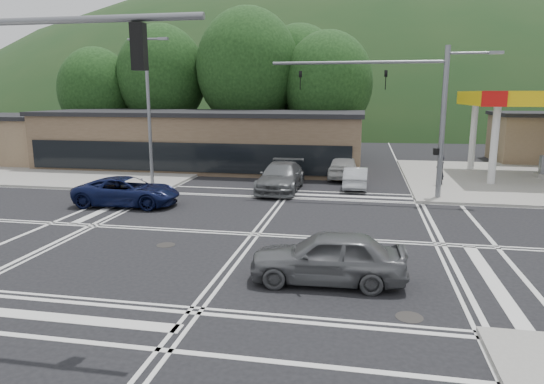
% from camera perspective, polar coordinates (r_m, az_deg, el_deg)
% --- Properties ---
extents(ground, '(120.00, 120.00, 0.00)m').
position_cam_1_polar(ground, '(19.70, -2.00, -5.01)').
color(ground, black).
rests_on(ground, ground).
extents(sidewalk_ne, '(16.00, 16.00, 0.15)m').
position_cam_1_polar(sidewalk_ne, '(35.56, 28.28, 1.19)').
color(sidewalk_ne, gray).
rests_on(sidewalk_ne, ground).
extents(sidewalk_nw, '(16.00, 16.00, 0.15)m').
position_cam_1_polar(sidewalk_nw, '(38.93, -18.96, 2.73)').
color(sidewalk_nw, gray).
rests_on(sidewalk_nw, ground).
extents(commercial_row, '(24.00, 8.00, 4.00)m').
position_cam_1_polar(commercial_row, '(37.63, -8.27, 5.91)').
color(commercial_row, brown).
rests_on(commercial_row, ground).
extents(commercial_nw, '(8.00, 7.00, 3.60)m').
position_cam_1_polar(commercial_nw, '(45.43, -27.82, 5.39)').
color(commercial_nw, '#846B4F').
rests_on(commercial_nw, ground).
extents(hill_north, '(252.00, 126.00, 140.00)m').
position_cam_1_polar(hill_north, '(108.65, 8.59, 8.44)').
color(hill_north, '#1B3719').
rests_on(hill_north, ground).
extents(tree_n_a, '(8.00, 8.00, 11.75)m').
position_cam_1_polar(tree_n_a, '(46.18, -12.82, 13.15)').
color(tree_n_a, '#382619').
rests_on(tree_n_a, ground).
extents(tree_n_b, '(9.00, 9.00, 12.98)m').
position_cam_1_polar(tree_n_b, '(43.68, -2.87, 14.38)').
color(tree_n_b, '#382619').
rests_on(tree_n_b, ground).
extents(tree_n_c, '(7.60, 7.60, 10.87)m').
position_cam_1_polar(tree_n_c, '(42.55, 6.59, 12.64)').
color(tree_n_c, '#382619').
rests_on(tree_n_c, ground).
extents(tree_n_d, '(6.80, 6.80, 9.76)m').
position_cam_1_polar(tree_n_d, '(47.97, -19.95, 11.13)').
color(tree_n_d, '#382619').
rests_on(tree_n_d, ground).
extents(tree_n_e, '(8.40, 8.40, 11.98)m').
position_cam_1_polar(tree_n_e, '(46.86, 3.22, 13.38)').
color(tree_n_e, '#382619').
rests_on(tree_n_e, ground).
extents(streetlight_nw, '(2.50, 0.25, 9.00)m').
position_cam_1_polar(streetlight_nw, '(30.19, -14.23, 10.12)').
color(streetlight_nw, slate).
rests_on(streetlight_nw, ground).
extents(signal_mast_ne, '(11.65, 0.30, 8.00)m').
position_cam_1_polar(signal_mast_ne, '(26.77, 16.90, 9.90)').
color(signal_mast_ne, slate).
rests_on(signal_mast_ne, ground).
extents(car_blue_west, '(5.35, 2.65, 1.46)m').
position_cam_1_polar(car_blue_west, '(25.65, -16.65, 0.07)').
color(car_blue_west, '#0C1338').
rests_on(car_blue_west, ground).
extents(car_grey_center, '(4.74, 2.07, 1.59)m').
position_cam_1_polar(car_grey_center, '(14.76, 6.57, -7.58)').
color(car_grey_center, '#585A5D').
rests_on(car_grey_center, ground).
extents(car_queue_a, '(1.44, 3.95, 1.29)m').
position_cam_1_polar(car_queue_a, '(29.55, 9.84, 1.69)').
color(car_queue_a, '#A9ACB0').
rests_on(car_queue_a, ground).
extents(car_queue_b, '(2.08, 5.04, 1.71)m').
position_cam_1_polar(car_queue_b, '(32.96, 8.51, 3.11)').
color(car_queue_b, silver).
rests_on(car_queue_b, ground).
extents(car_northbound, '(2.36, 5.67, 1.64)m').
position_cam_1_polar(car_northbound, '(28.34, 1.05, 1.80)').
color(car_northbound, '#575A5C').
rests_on(car_northbound, ground).
extents(pedestrian, '(0.76, 0.76, 1.78)m').
position_cam_1_polar(pedestrian, '(31.08, 19.17, 2.43)').
color(pedestrian, black).
rests_on(pedestrian, sidewalk_ne).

